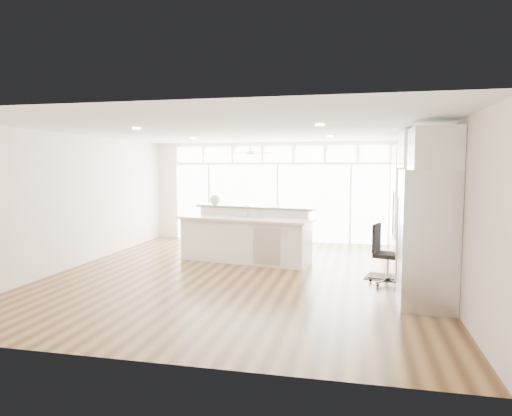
# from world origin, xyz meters

# --- Properties ---
(floor) EXTENTS (7.00, 8.00, 0.02)m
(floor) POSITION_xyz_m (0.00, 0.00, -0.01)
(floor) COLOR #492F16
(floor) RESTS_ON ground
(ceiling) EXTENTS (7.00, 8.00, 0.02)m
(ceiling) POSITION_xyz_m (0.00, 0.00, 2.70)
(ceiling) COLOR white
(ceiling) RESTS_ON wall_back
(wall_back) EXTENTS (7.00, 0.04, 2.70)m
(wall_back) POSITION_xyz_m (0.00, 4.00, 1.35)
(wall_back) COLOR silver
(wall_back) RESTS_ON floor
(wall_front) EXTENTS (7.00, 0.04, 2.70)m
(wall_front) POSITION_xyz_m (0.00, -4.00, 1.35)
(wall_front) COLOR silver
(wall_front) RESTS_ON floor
(wall_left) EXTENTS (0.04, 8.00, 2.70)m
(wall_left) POSITION_xyz_m (-3.50, 0.00, 1.35)
(wall_left) COLOR silver
(wall_left) RESTS_ON floor
(wall_right) EXTENTS (0.04, 8.00, 2.70)m
(wall_right) POSITION_xyz_m (3.50, 0.00, 1.35)
(wall_right) COLOR silver
(wall_right) RESTS_ON floor
(glass_wall) EXTENTS (5.80, 0.06, 2.08)m
(glass_wall) POSITION_xyz_m (0.00, 3.94, 1.05)
(glass_wall) COLOR white
(glass_wall) RESTS_ON wall_back
(transom_row) EXTENTS (5.90, 0.06, 0.40)m
(transom_row) POSITION_xyz_m (0.00, 3.94, 2.38)
(transom_row) COLOR white
(transom_row) RESTS_ON wall_back
(desk_window) EXTENTS (0.04, 0.85, 0.85)m
(desk_window) POSITION_xyz_m (3.46, 0.30, 1.55)
(desk_window) COLOR white
(desk_window) RESTS_ON wall_right
(ceiling_fan) EXTENTS (1.16, 1.16, 0.32)m
(ceiling_fan) POSITION_xyz_m (-0.50, 2.80, 2.48)
(ceiling_fan) COLOR white
(ceiling_fan) RESTS_ON ceiling
(recessed_lights) EXTENTS (3.40, 3.00, 0.02)m
(recessed_lights) POSITION_xyz_m (0.00, 0.20, 2.68)
(recessed_lights) COLOR white
(recessed_lights) RESTS_ON ceiling
(oven_cabinet) EXTENTS (0.64, 1.20, 2.50)m
(oven_cabinet) POSITION_xyz_m (3.17, 1.80, 1.25)
(oven_cabinet) COLOR white
(oven_cabinet) RESTS_ON floor
(desk_nook) EXTENTS (0.72, 1.30, 0.76)m
(desk_nook) POSITION_xyz_m (3.13, 0.30, 0.38)
(desk_nook) COLOR white
(desk_nook) RESTS_ON floor
(upper_cabinets) EXTENTS (0.64, 1.30, 0.64)m
(upper_cabinets) POSITION_xyz_m (3.17, 0.30, 2.35)
(upper_cabinets) COLOR white
(upper_cabinets) RESTS_ON wall_right
(refrigerator) EXTENTS (0.76, 0.90, 2.00)m
(refrigerator) POSITION_xyz_m (3.11, -1.35, 1.00)
(refrigerator) COLOR silver
(refrigerator) RESTS_ON floor
(fridge_cabinet) EXTENTS (0.64, 0.90, 0.60)m
(fridge_cabinet) POSITION_xyz_m (3.17, -1.35, 2.30)
(fridge_cabinet) COLOR white
(fridge_cabinet) RESTS_ON wall_right
(framed_photos) EXTENTS (0.06, 0.22, 0.80)m
(framed_photos) POSITION_xyz_m (3.46, 0.92, 1.40)
(framed_photos) COLOR black
(framed_photos) RESTS_ON wall_right
(kitchen_island) EXTENTS (3.09, 1.66, 1.16)m
(kitchen_island) POSITION_xyz_m (-0.23, 1.17, 0.58)
(kitchen_island) COLOR white
(kitchen_island) RESTS_ON floor
(rug) EXTENTS (0.96, 0.78, 0.01)m
(rug) POSITION_xyz_m (2.73, 0.32, 0.01)
(rug) COLOR #362111
(rug) RESTS_ON floor
(office_chair) EXTENTS (0.67, 0.64, 1.04)m
(office_chair) POSITION_xyz_m (2.66, -0.13, 0.52)
(office_chair) COLOR black
(office_chair) RESTS_ON floor
(fishbowl) EXTENTS (0.29, 0.29, 0.24)m
(fishbowl) POSITION_xyz_m (-1.08, 1.75, 1.28)
(fishbowl) COLOR silver
(fishbowl) RESTS_ON kitchen_island
(monitor) EXTENTS (0.16, 0.48, 0.39)m
(monitor) POSITION_xyz_m (3.05, 0.30, 0.96)
(monitor) COLOR black
(monitor) RESTS_ON desk_nook
(keyboard) EXTENTS (0.13, 0.30, 0.01)m
(keyboard) POSITION_xyz_m (2.88, 0.30, 0.77)
(keyboard) COLOR silver
(keyboard) RESTS_ON desk_nook
(potted_plant) EXTENTS (0.27, 0.30, 0.22)m
(potted_plant) POSITION_xyz_m (3.17, 1.80, 2.61)
(potted_plant) COLOR #305725
(potted_plant) RESTS_ON oven_cabinet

